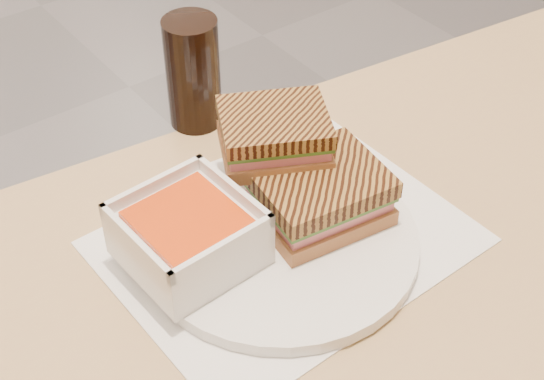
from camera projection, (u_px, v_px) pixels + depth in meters
main_table at (380, 354)px, 0.90m from camera, size 1.27×0.84×0.75m
tray_liner at (287, 242)px, 0.87m from camera, size 0.38×0.30×0.00m
plate at (281, 241)px, 0.86m from camera, size 0.30×0.30×0.02m
soup_bowl at (189, 237)px, 0.81m from camera, size 0.13×0.13×0.07m
panini_lower at (319, 195)px, 0.86m from camera, size 0.15×0.13×0.06m
panini_upper at (274, 135)px, 0.87m from camera, size 0.15×0.14×0.05m
cola_glass at (193, 73)px, 0.99m from camera, size 0.07×0.07×0.15m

